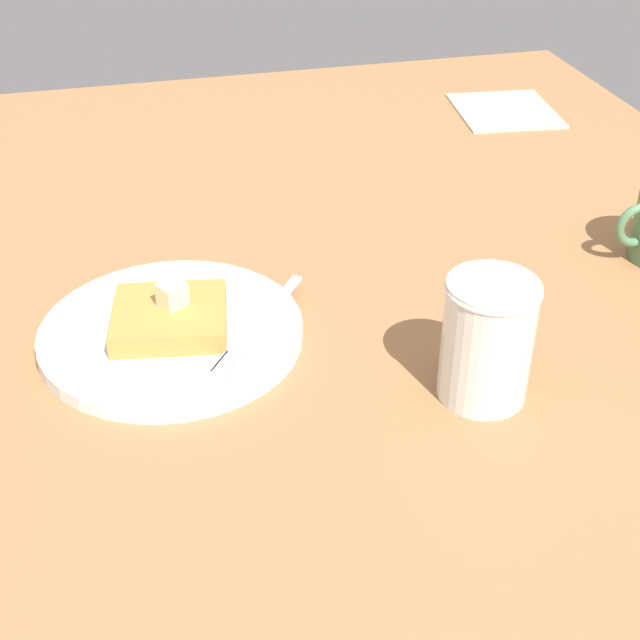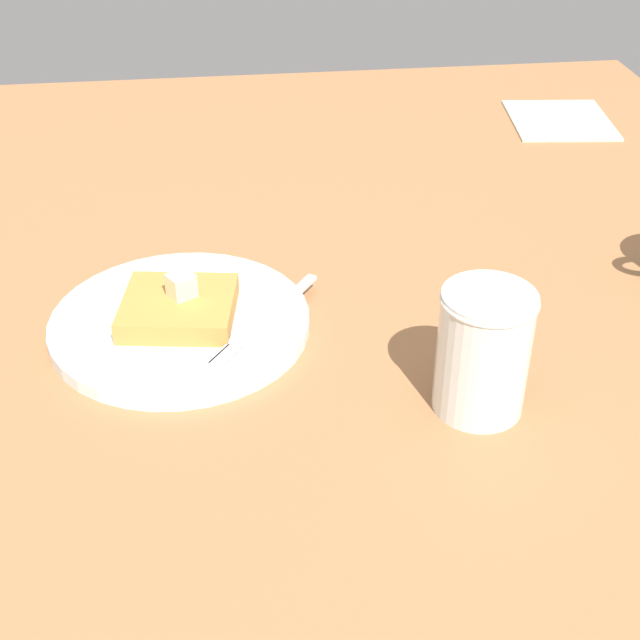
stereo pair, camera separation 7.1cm
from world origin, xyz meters
The scene contains 7 objects.
table_surface centered at (0.00, 0.00, 0.95)cm, with size 129.34×129.34×1.90cm, color #97643D.
plate centered at (3.27, 2.26, 2.62)cm, with size 22.70×22.70×1.27cm.
toast_slice_center centered at (3.27, 2.26, 4.14)cm, with size 9.57×8.88×1.94cm, color #BF7F39.
butter_pat_primary centered at (2.86, 1.90, 6.18)cm, with size 2.13×1.92×2.13cm, color beige.
fork centered at (-3.77, 4.53, 3.35)cm, with size 10.52×13.82×0.36cm.
syrup_jar centered at (-19.81, 15.62, 6.53)cm, with size 7.27×7.27×10.24cm.
napkin centered at (-46.76, -40.91, 2.05)cm, with size 12.94×14.20×0.30cm, color beige.
Camera 2 is at (-1.00, 67.77, 46.48)cm, focal length 50.00 mm.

